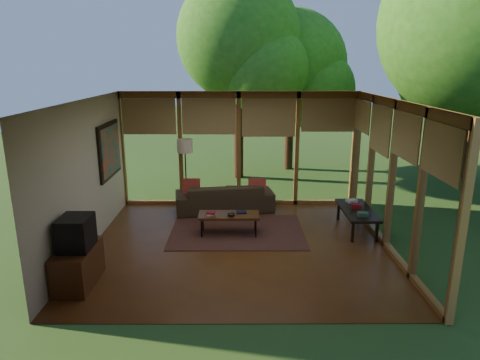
{
  "coord_description": "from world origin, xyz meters",
  "views": [
    {
      "loc": [
        -0.01,
        -7.42,
        3.3
      ],
      "look_at": [
        0.02,
        0.7,
        1.09
      ],
      "focal_mm": 32.0,
      "sensor_mm": 36.0,
      "label": 1
    }
  ],
  "objects_px": {
    "media_cabinet": "(78,266)",
    "side_console": "(357,211)",
    "sofa": "(224,197)",
    "coffee_table": "(229,216)",
    "floor_lamp": "(185,150)",
    "television": "(76,233)"
  },
  "relations": [
    {
      "from": "sofa",
      "to": "media_cabinet",
      "type": "distance_m",
      "value": 4.04
    },
    {
      "from": "media_cabinet",
      "to": "coffee_table",
      "type": "height_order",
      "value": "media_cabinet"
    },
    {
      "from": "sofa",
      "to": "coffee_table",
      "type": "relative_size",
      "value": 1.85
    },
    {
      "from": "floor_lamp",
      "to": "side_console",
      "type": "bearing_deg",
      "value": -20.82
    },
    {
      "from": "media_cabinet",
      "to": "coffee_table",
      "type": "distance_m",
      "value": 3.02
    },
    {
      "from": "television",
      "to": "side_console",
      "type": "xyz_separation_m",
      "value": [
        4.85,
        2.2,
        -0.44
      ]
    },
    {
      "from": "sofa",
      "to": "media_cabinet",
      "type": "relative_size",
      "value": 2.22
    },
    {
      "from": "sofa",
      "to": "coffee_table",
      "type": "bearing_deg",
      "value": 86.12
    },
    {
      "from": "side_console",
      "to": "media_cabinet",
      "type": "bearing_deg",
      "value": -155.68
    },
    {
      "from": "media_cabinet",
      "to": "coffee_table",
      "type": "bearing_deg",
      "value": 41.33
    },
    {
      "from": "floor_lamp",
      "to": "coffee_table",
      "type": "xyz_separation_m",
      "value": [
        1.03,
        -1.58,
        -1.01
      ]
    },
    {
      "from": "coffee_table",
      "to": "side_console",
      "type": "height_order",
      "value": "side_console"
    },
    {
      "from": "floor_lamp",
      "to": "side_console",
      "type": "height_order",
      "value": "floor_lamp"
    },
    {
      "from": "television",
      "to": "side_console",
      "type": "height_order",
      "value": "television"
    },
    {
      "from": "television",
      "to": "coffee_table",
      "type": "height_order",
      "value": "television"
    },
    {
      "from": "media_cabinet",
      "to": "side_console",
      "type": "distance_m",
      "value": 5.35
    },
    {
      "from": "sofa",
      "to": "side_console",
      "type": "height_order",
      "value": "sofa"
    },
    {
      "from": "floor_lamp",
      "to": "sofa",
      "type": "bearing_deg",
      "value": -9.33
    },
    {
      "from": "coffee_table",
      "to": "side_console",
      "type": "relative_size",
      "value": 0.86
    },
    {
      "from": "sofa",
      "to": "media_cabinet",
      "type": "xyz_separation_m",
      "value": [
        -2.14,
        -3.43,
        -0.02
      ]
    },
    {
      "from": "media_cabinet",
      "to": "floor_lamp",
      "type": "relative_size",
      "value": 0.61
    },
    {
      "from": "sofa",
      "to": "television",
      "type": "relative_size",
      "value": 4.04
    }
  ]
}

